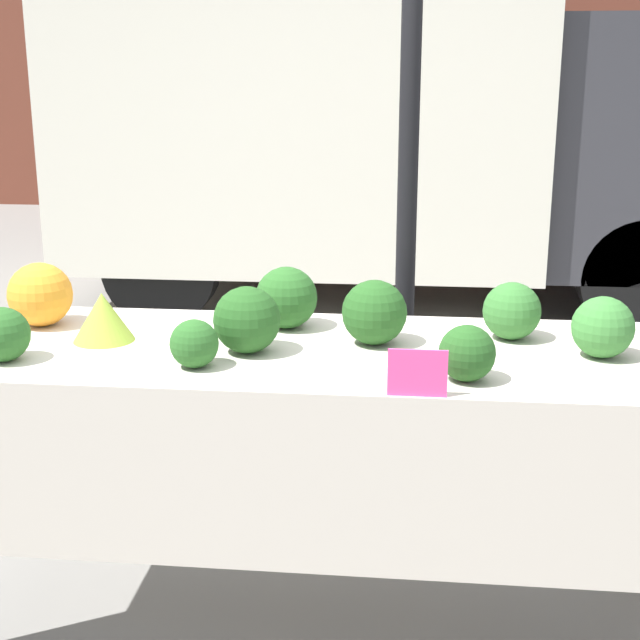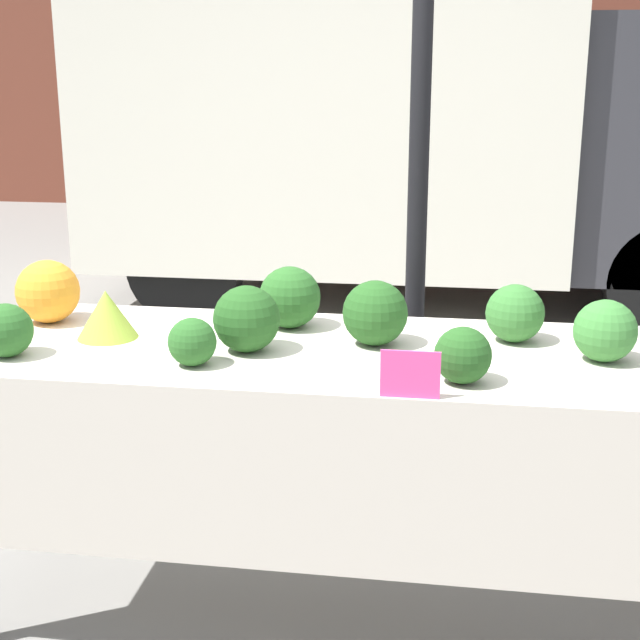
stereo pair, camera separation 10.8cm
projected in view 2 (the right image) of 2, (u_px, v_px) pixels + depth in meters
The scene contains 15 objects.
ground_plane at pixel (320, 607), 2.66m from camera, with size 40.00×40.00×0.00m, color gray.
tent_pole at pixel (418, 194), 3.07m from camera, with size 0.07×0.07×2.28m.
parked_truck at pixel (414, 110), 6.07m from camera, with size 4.49×2.21×2.47m.
market_table at pixel (317, 393), 2.41m from camera, with size 1.94×0.73×0.81m.
orange_cauliflower at pixel (48, 291), 2.68m from camera, with size 0.19×0.19×0.19m.
romanesco_head at pixel (107, 314), 2.52m from camera, with size 0.17×0.17×0.14m.
broccoli_head_0 at pixel (515, 313), 2.48m from camera, with size 0.16×0.16×0.16m.
broccoli_head_1 at pixel (375, 313), 2.45m from camera, with size 0.18×0.18×0.18m.
broccoli_head_2 at pixel (6, 330), 2.35m from camera, with size 0.14×0.14×0.14m.
broccoli_head_3 at pixel (247, 319), 2.39m from camera, with size 0.18×0.18×0.18m.
broccoli_head_4 at pixel (463, 355), 2.15m from camera, with size 0.14×0.14×0.14m.
broccoli_head_5 at pixel (605, 331), 2.32m from camera, with size 0.16×0.16×0.16m.
broccoli_head_6 at pixel (192, 342), 2.28m from camera, with size 0.13×0.13×0.13m.
broccoli_head_7 at pixel (290, 297), 2.62m from camera, with size 0.18×0.18×0.18m.
price_sign at pixel (410, 374), 2.05m from camera, with size 0.14×0.01×0.11m.
Camera 2 is at (0.35, -2.31, 1.54)m, focal length 50.00 mm.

